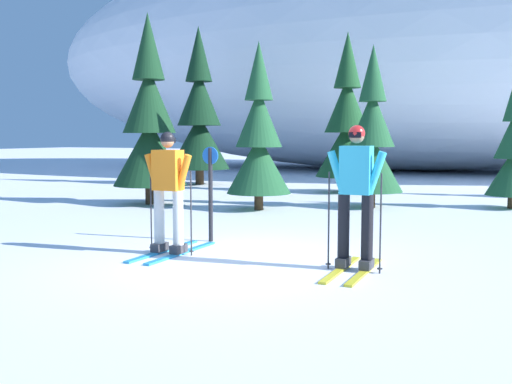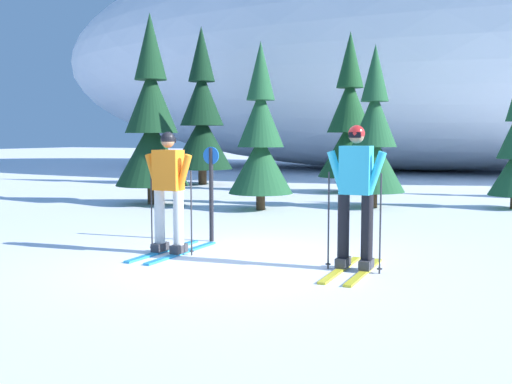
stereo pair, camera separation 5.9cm
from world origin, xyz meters
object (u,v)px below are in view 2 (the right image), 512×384
at_px(skier_orange_jacket, 169,191).
at_px(trail_marker_post, 211,188).
at_px(pine_tree_left, 151,125).
at_px(pine_tree_center_right, 374,140).
at_px(pine_tree_far_left, 202,119).
at_px(pine_tree_center_left, 261,140).
at_px(pine_tree_center, 349,126).
at_px(skier_cyan_jacket, 355,195).

height_order(skier_orange_jacket, trail_marker_post, skier_orange_jacket).
xyz_separation_m(pine_tree_left, pine_tree_center_right, (5.14, 1.70, -0.36)).
height_order(pine_tree_far_left, pine_tree_center_left, pine_tree_far_left).
bearing_deg(skier_orange_jacket, pine_tree_left, 128.35).
distance_m(skier_orange_jacket, pine_tree_center_left, 5.35).
bearing_deg(pine_tree_center, trail_marker_post, -86.57).
bearing_deg(pine_tree_center_left, trail_marker_post, -75.04).
relative_size(pine_tree_far_left, pine_tree_center_left, 1.42).
relative_size(skier_orange_jacket, skier_cyan_jacket, 0.97).
height_order(skier_orange_jacket, pine_tree_far_left, pine_tree_far_left).
relative_size(pine_tree_center_right, trail_marker_post, 2.50).
distance_m(pine_tree_center, trail_marker_post, 9.06).
distance_m(pine_tree_far_left, trail_marker_post, 11.40).
relative_size(pine_tree_far_left, pine_tree_center, 1.14).
relative_size(pine_tree_far_left, trail_marker_post, 3.57).
xyz_separation_m(skier_cyan_jacket, pine_tree_far_left, (-8.73, 10.56, 1.32)).
bearing_deg(skier_orange_jacket, pine_tree_center_right, 80.34).
relative_size(skier_orange_jacket, pine_tree_center_right, 0.47).
bearing_deg(skier_orange_jacket, trail_marker_post, 89.24).
height_order(skier_orange_jacket, pine_tree_left, pine_tree_left).
height_order(skier_cyan_jacket, pine_tree_left, pine_tree_left).
relative_size(skier_orange_jacket, pine_tree_left, 0.38).
bearing_deg(pine_tree_center_right, skier_orange_jacket, -99.66).
xyz_separation_m(skier_orange_jacket, pine_tree_left, (-3.99, 5.05, 1.05)).
height_order(skier_cyan_jacket, pine_tree_center_left, pine_tree_center_left).
height_order(pine_tree_left, pine_tree_center_left, pine_tree_left).
bearing_deg(pine_tree_left, skier_cyan_jacket, -36.05).
bearing_deg(pine_tree_center_right, pine_tree_center, 116.26).
relative_size(skier_cyan_jacket, trail_marker_post, 1.20).
distance_m(skier_cyan_jacket, pine_tree_far_left, 13.76).
distance_m(pine_tree_left, trail_marker_post, 5.69).
xyz_separation_m(pine_tree_far_left, pine_tree_left, (2.03, -5.69, -0.32)).
height_order(pine_tree_left, pine_tree_center_right, pine_tree_left).
xyz_separation_m(pine_tree_center_left, trail_marker_post, (1.08, -4.04, -0.74)).
bearing_deg(trail_marker_post, pine_tree_far_left, 122.24).
bearing_deg(skier_orange_jacket, pine_tree_center_left, 101.56).
bearing_deg(pine_tree_far_left, trail_marker_post, -57.76).
bearing_deg(pine_tree_far_left, skier_orange_jacket, -60.71).
relative_size(pine_tree_center_left, trail_marker_post, 2.51).
xyz_separation_m(skier_cyan_jacket, trail_marker_post, (-2.69, 0.99, -0.10)).
bearing_deg(skier_orange_jacket, skier_cyan_jacket, 3.60).
relative_size(pine_tree_left, pine_tree_center_left, 1.22).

